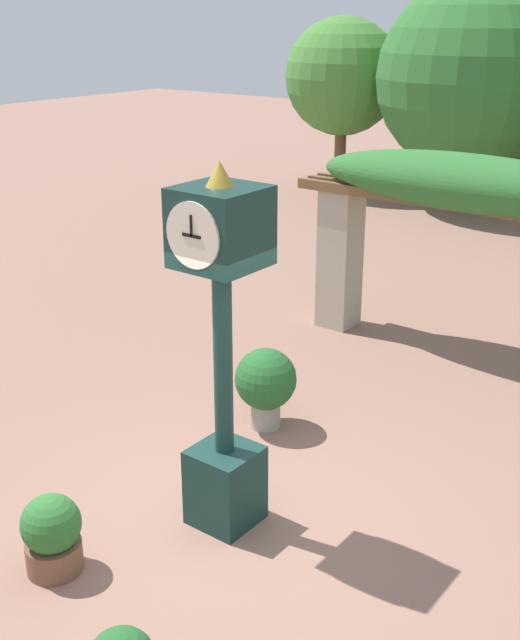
% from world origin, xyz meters
% --- Properties ---
extents(ground_plane, '(60.00, 60.00, 0.00)m').
position_xyz_m(ground_plane, '(0.00, 0.00, 0.00)').
color(ground_plane, '#8E6656').
extents(pedestal_clock, '(0.63, 0.67, 3.19)m').
position_xyz_m(pedestal_clock, '(-0.01, 0.03, 1.67)').
color(pedestal_clock, '#14332D').
rests_on(pedestal_clock, ground).
extents(pergola, '(4.60, 1.08, 2.62)m').
position_xyz_m(pergola, '(0.00, 4.67, 1.98)').
color(pergola, '#A89E89').
rests_on(pergola, ground).
extents(potted_plant_near_left, '(0.67, 0.67, 0.90)m').
position_xyz_m(potted_plant_near_left, '(-0.75, 1.61, 0.53)').
color(potted_plant_near_left, gray).
rests_on(potted_plant_near_left, ground).
extents(potted_plant_near_right, '(0.49, 0.49, 0.68)m').
position_xyz_m(potted_plant_near_right, '(-0.67, -1.33, 0.34)').
color(potted_plant_near_right, brown).
rests_on(potted_plant_near_right, ground).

